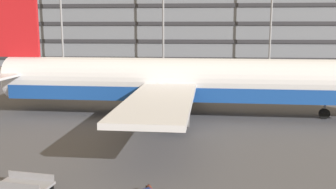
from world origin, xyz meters
TOP-DOWN VIEW (x-y plane):
  - ground_plane at (0.00, 0.00)m, footprint 600.00×600.00m
  - terminal_structure at (0.00, 48.17)m, footprint 175.19×14.50m
  - airliner at (-5.23, -0.35)m, footprint 38.59×31.07m
  - light_mast_center_left at (-9.86, 36.06)m, footprint 1.80×0.50m
  - baggage_cart at (-11.77, -17.24)m, footprint 3.36×1.67m

SIDE VIEW (x-z plane):
  - ground_plane at x=0.00m, z-range 0.00..0.00m
  - baggage_cart at x=-11.77m, z-range 0.02..0.84m
  - airliner at x=-5.23m, z-range -2.40..8.49m
  - terminal_structure at x=0.00m, z-range 0.00..17.28m
  - light_mast_center_left at x=-9.86m, z-range 1.66..21.71m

